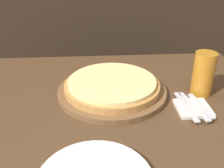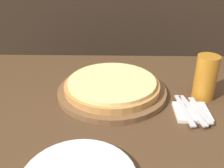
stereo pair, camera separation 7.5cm
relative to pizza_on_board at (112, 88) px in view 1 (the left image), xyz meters
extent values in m
cylinder|color=brown|center=(0.00, 0.00, -0.02)|extent=(0.40, 0.40, 0.02)
cylinder|color=#B77F42|center=(0.00, 0.00, 0.01)|extent=(0.35, 0.35, 0.02)
cylinder|color=#EAD184|center=(0.00, 0.00, 0.02)|extent=(0.32, 0.32, 0.01)
cylinder|color=#B7701E|center=(0.33, -0.02, 0.05)|extent=(0.08, 0.08, 0.16)
cylinder|color=white|center=(0.33, -0.02, 0.12)|extent=(0.07, 0.07, 0.02)
cube|color=silver|center=(0.26, -0.13, -0.02)|extent=(0.11, 0.11, 0.01)
cube|color=silver|center=(0.24, -0.13, -0.01)|extent=(0.03, 0.18, 0.00)
cube|color=silver|center=(0.26, -0.13, -0.01)|extent=(0.05, 0.18, 0.00)
cube|color=silver|center=(0.29, -0.13, -0.01)|extent=(0.04, 0.15, 0.00)
camera|label=1|loc=(-0.06, -0.84, 0.46)|focal=42.00mm
camera|label=2|loc=(0.02, -0.84, 0.46)|focal=42.00mm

